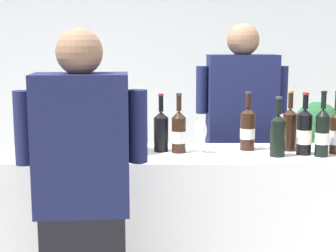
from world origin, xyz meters
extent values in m
cube|color=silver|center=(0.00, 2.60, 1.40)|extent=(8.00, 0.10, 2.80)
cube|color=white|center=(0.00, 0.00, 0.50)|extent=(2.07, 0.54, 1.00)
cylinder|color=black|center=(0.68, -0.09, 1.10)|extent=(0.07, 0.07, 0.22)
cone|color=black|center=(0.68, -0.09, 1.23)|extent=(0.07, 0.07, 0.04)
cylinder|color=black|center=(0.68, -0.09, 1.29)|extent=(0.03, 0.03, 0.08)
cylinder|color=black|center=(0.68, -0.09, 1.34)|extent=(0.03, 0.03, 0.01)
cylinder|color=silver|center=(0.68, -0.09, 1.09)|extent=(0.07, 0.07, 0.06)
cylinder|color=black|center=(0.45, -0.09, 1.09)|extent=(0.08, 0.08, 0.19)
cone|color=black|center=(0.45, -0.09, 1.21)|extent=(0.08, 0.08, 0.03)
cylinder|color=black|center=(0.45, -0.09, 1.26)|extent=(0.03, 0.03, 0.08)
cylinder|color=#333338|center=(0.45, -0.09, 1.31)|extent=(0.04, 0.04, 0.01)
cylinder|color=black|center=(-0.73, -0.10, 1.09)|extent=(0.08, 0.08, 0.19)
cone|color=black|center=(-0.73, -0.10, 1.20)|extent=(0.08, 0.08, 0.03)
cylinder|color=black|center=(-0.73, -0.10, 1.25)|extent=(0.03, 0.03, 0.07)
cylinder|color=black|center=(-0.73, -0.10, 1.29)|extent=(0.03, 0.03, 0.01)
cylinder|color=silver|center=(-0.73, -0.10, 1.08)|extent=(0.08, 0.08, 0.05)
cylinder|color=black|center=(-0.08, 0.01, 1.09)|extent=(0.08, 0.08, 0.19)
cone|color=black|center=(-0.08, 0.01, 1.21)|extent=(0.08, 0.08, 0.04)
cylinder|color=black|center=(-0.08, 0.01, 1.27)|extent=(0.03, 0.03, 0.09)
cylinder|color=#333338|center=(-0.08, 0.01, 1.32)|extent=(0.03, 0.03, 0.01)
cylinder|color=beige|center=(-0.08, 0.01, 1.08)|extent=(0.08, 0.08, 0.07)
cylinder|color=black|center=(0.60, -0.04, 1.10)|extent=(0.08, 0.08, 0.22)
cone|color=black|center=(0.60, -0.04, 1.23)|extent=(0.08, 0.08, 0.03)
cylinder|color=black|center=(0.60, -0.04, 1.28)|extent=(0.03, 0.03, 0.08)
cylinder|color=maroon|center=(0.60, -0.04, 1.33)|extent=(0.03, 0.03, 0.01)
cylinder|color=beige|center=(0.60, -0.04, 1.09)|extent=(0.08, 0.08, 0.08)
cylinder|color=black|center=(0.55, 0.06, 1.10)|extent=(0.08, 0.08, 0.21)
cone|color=black|center=(0.55, 0.06, 1.22)|extent=(0.08, 0.08, 0.03)
cylinder|color=black|center=(0.55, 0.06, 1.28)|extent=(0.03, 0.03, 0.09)
cylinder|color=#B79333|center=(0.55, 0.06, 1.33)|extent=(0.03, 0.03, 0.01)
cylinder|color=black|center=(-0.60, -0.03, 1.09)|extent=(0.08, 0.08, 0.19)
cone|color=black|center=(-0.60, -0.03, 1.20)|extent=(0.08, 0.08, 0.03)
cylinder|color=black|center=(-0.60, -0.03, 1.26)|extent=(0.03, 0.03, 0.08)
cylinder|color=#B79333|center=(-0.60, -0.03, 1.30)|extent=(0.03, 0.03, 0.01)
cylinder|color=beige|center=(-0.60, -0.03, 1.08)|extent=(0.08, 0.08, 0.06)
cylinder|color=black|center=(0.78, -0.02, 1.10)|extent=(0.07, 0.07, 0.20)
cylinder|color=silver|center=(0.78, -0.02, 1.09)|extent=(0.07, 0.07, 0.08)
cylinder|color=black|center=(0.31, 0.08, 1.10)|extent=(0.08, 0.08, 0.21)
cone|color=black|center=(0.31, 0.08, 1.22)|extent=(0.08, 0.08, 0.03)
cylinder|color=black|center=(0.31, 0.08, 1.28)|extent=(0.03, 0.03, 0.08)
cylinder|color=#333338|center=(0.31, 0.08, 1.32)|extent=(0.03, 0.03, 0.01)
cylinder|color=silver|center=(0.31, 0.08, 1.09)|extent=(0.08, 0.08, 0.06)
cylinder|color=black|center=(-0.18, 0.04, 1.09)|extent=(0.08, 0.08, 0.19)
cone|color=black|center=(-0.18, 0.04, 1.20)|extent=(0.08, 0.08, 0.03)
cylinder|color=black|center=(-0.18, 0.04, 1.26)|extent=(0.03, 0.03, 0.09)
cylinder|color=maroon|center=(-0.18, 0.04, 1.31)|extent=(0.03, 0.03, 0.01)
cylinder|color=black|center=(-0.82, 0.02, 1.09)|extent=(0.08, 0.08, 0.18)
cone|color=black|center=(-0.82, 0.02, 1.20)|extent=(0.08, 0.08, 0.04)
cylinder|color=black|center=(-0.82, 0.02, 1.26)|extent=(0.03, 0.03, 0.09)
cylinder|color=#B79333|center=(-0.82, 0.02, 1.31)|extent=(0.03, 0.03, 0.01)
cylinder|color=#E5ECC6|center=(-0.82, 0.02, 1.08)|extent=(0.08, 0.08, 0.07)
cylinder|color=silver|center=(0.04, -0.01, 1.00)|extent=(0.08, 0.08, 0.00)
cylinder|color=silver|center=(0.04, -0.01, 1.04)|extent=(0.01, 0.01, 0.07)
ellipsoid|color=silver|center=(0.04, -0.01, 1.12)|extent=(0.07, 0.07, 0.12)
ellipsoid|color=maroon|center=(0.04, -0.01, 1.10)|extent=(0.06, 0.06, 0.04)
cylinder|color=silver|center=(-0.38, 0.00, 1.10)|extent=(0.23, 0.23, 0.21)
torus|color=silver|center=(-0.38, 0.00, 1.21)|extent=(0.24, 0.24, 0.01)
cube|color=black|center=(0.36, 0.63, 0.45)|extent=(0.42, 0.25, 0.91)
cube|color=#191E47|center=(0.36, 0.63, 1.22)|extent=(0.46, 0.26, 0.61)
sphere|color=#8C664C|center=(0.36, 0.63, 1.62)|extent=(0.21, 0.21, 0.21)
cylinder|color=#191E47|center=(0.62, 0.64, 1.29)|extent=(0.08, 0.08, 0.31)
cylinder|color=#191E47|center=(0.09, 0.62, 1.29)|extent=(0.08, 0.08, 0.31)
cube|color=#191E47|center=(-0.50, -0.67, 1.18)|extent=(0.41, 0.27, 0.59)
sphere|color=#8C664C|center=(-0.50, -0.67, 1.56)|extent=(0.19, 0.19, 0.19)
cylinder|color=#191E47|center=(-0.73, -0.69, 1.25)|extent=(0.08, 0.08, 0.31)
cylinder|color=#191E47|center=(-0.26, -0.65, 1.25)|extent=(0.08, 0.08, 0.31)
cylinder|color=brown|center=(1.06, 1.20, 0.12)|extent=(0.29, 0.29, 0.24)
sphere|color=#23562D|center=(1.09, 1.15, 0.58)|extent=(0.31, 0.31, 0.31)
sphere|color=#23562D|center=(1.06, 1.26, 0.95)|extent=(0.37, 0.37, 0.37)
sphere|color=#23562D|center=(1.08, 1.16, 0.72)|extent=(0.41, 0.41, 0.41)
sphere|color=#23562D|center=(1.01, 1.23, 0.86)|extent=(0.36, 0.36, 0.36)
sphere|color=#23562D|center=(1.17, 1.16, 0.68)|extent=(0.42, 0.42, 0.42)
sphere|color=#23562D|center=(0.95, 1.31, 0.60)|extent=(0.29, 0.29, 0.29)
cylinder|color=#4C3823|center=(1.06, 1.20, 0.54)|extent=(0.05, 0.05, 0.60)
camera|label=1|loc=(-0.14, -2.74, 1.59)|focal=54.00mm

